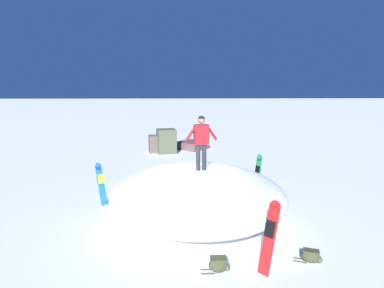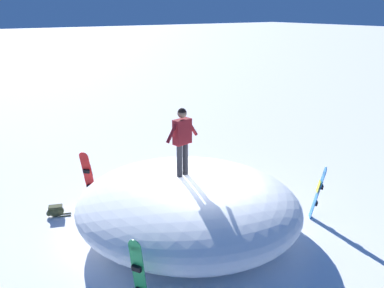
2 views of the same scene
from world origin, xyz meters
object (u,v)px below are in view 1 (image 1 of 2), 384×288
(snowboarder_standing, at_px, (201,138))
(snowboard_primary_upright, at_px, (101,183))
(backpack_far, at_px, (311,256))
(backpack_near, at_px, (219,265))
(snowboard_tertiary_upright, at_px, (270,236))
(snowboard_secondary_upright, at_px, (257,175))

(snowboarder_standing, height_order, snowboard_primary_upright, snowboarder_standing)
(backpack_far, bearing_deg, backpack_near, 98.13)
(snowboard_tertiary_upright, xyz_separation_m, backpack_near, (-0.01, 1.17, -0.69))
(snowboard_secondary_upright, bearing_deg, backpack_near, 157.94)
(snowboard_primary_upright, relative_size, backpack_near, 2.27)
(snowboarder_standing, distance_m, backpack_near, 3.99)
(snowboarder_standing, height_order, snowboard_secondary_upright, snowboarder_standing)
(snowboard_primary_upright, relative_size, backpack_far, 2.23)
(snowboard_tertiary_upright, relative_size, backpack_far, 2.44)
(snowboard_primary_upright, height_order, snowboard_tertiary_upright, snowboard_tertiary_upright)
(snowboard_primary_upright, bearing_deg, snowboard_secondary_upright, -83.30)
(snowboard_tertiary_upright, xyz_separation_m, backpack_far, (0.32, -1.15, -0.71))
(snowboarder_standing, bearing_deg, snowboard_secondary_upright, -47.94)
(snowboard_secondary_upright, relative_size, snowboard_tertiary_upright, 1.00)
(snowboard_primary_upright, bearing_deg, snowboarder_standing, -111.63)
(snowboard_primary_upright, xyz_separation_m, snowboard_tertiary_upright, (-4.51, -4.98, 0.08))
(snowboard_primary_upright, bearing_deg, snowboard_tertiary_upright, -132.18)
(backpack_far, bearing_deg, snowboard_primary_upright, 55.62)
(backpack_near, height_order, backpack_far, backpack_near)
(snowboard_secondary_upright, distance_m, backpack_near, 5.67)
(snowboard_primary_upright, bearing_deg, backpack_far, -124.38)
(snowboard_primary_upright, height_order, backpack_far, snowboard_primary_upright)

